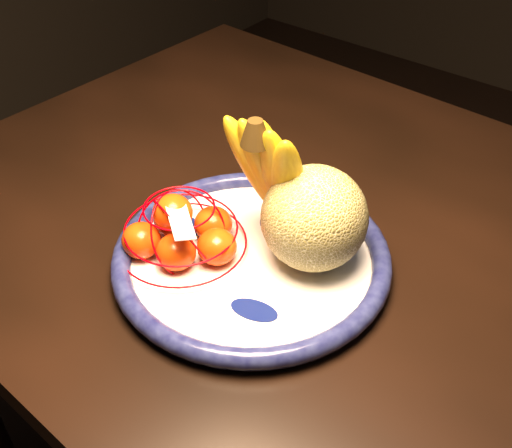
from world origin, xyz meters
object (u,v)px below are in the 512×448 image
Objects in this scene: dining_table at (395,312)px; fruit_bowl at (251,258)px; mandarin_bag at (182,232)px; cantaloupe at (314,218)px; banana_bunch at (275,171)px.

dining_table is 4.19× the size of fruit_bowl.
cantaloupe is at bearing 32.33° from mandarin_bag.
banana_bunch reaches higher than dining_table.
mandarin_bag is (-0.15, -0.10, -0.04)m from cantaloupe.
cantaloupe reaches higher than mandarin_bag.
fruit_bowl is (-0.17, -0.12, 0.10)m from dining_table.
dining_table is 7.16× the size of banana_bunch.
fruit_bowl reaches higher than dining_table.
cantaloupe reaches higher than fruit_bowl.
banana_bunch is at bearing 175.54° from cantaloupe.
cantaloupe is at bearing 38.24° from fruit_bowl.
cantaloupe is 0.18m from mandarin_bag.
fruit_bowl is 0.10m from mandarin_bag.
banana_bunch is at bearing 51.31° from mandarin_bag.
dining_table is at bearing 34.42° from cantaloupe.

